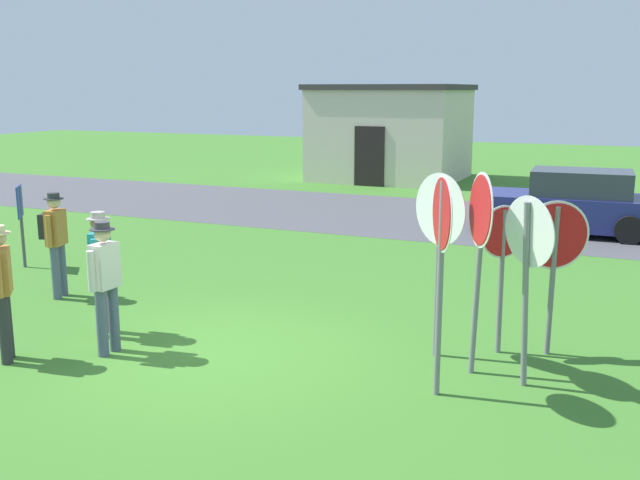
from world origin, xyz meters
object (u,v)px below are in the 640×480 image
object	(u,v)px
stop_sign_rear_right	(554,251)
person_near_signs	(101,266)
parked_car_on_street	(572,204)
person_with_sunhat	(0,284)
stop_sign_leaning_right	(441,245)
person_in_teal	(105,280)
stop_sign_center_cluster	(502,254)
stop_sign_nearest	(479,236)
info_panel_leftmost	(21,212)
stop_sign_far_back	(528,257)
person_holding_notes	(55,237)
stop_sign_tallest	(439,231)

from	to	relation	value
stop_sign_rear_right	person_near_signs	world-z (taller)	stop_sign_rear_right
parked_car_on_street	person_near_signs	bearing A→B (deg)	-116.97
parked_car_on_street	person_with_sunhat	distance (m)	12.99
person_near_signs	person_with_sunhat	world-z (taller)	same
stop_sign_leaning_right	person_in_teal	world-z (taller)	stop_sign_leaning_right
stop_sign_rear_right	stop_sign_center_cluster	distance (m)	0.64
parked_car_on_street	stop_sign_center_cluster	distance (m)	8.85
stop_sign_nearest	info_panel_leftmost	size ratio (longest dim) A/B	1.55
stop_sign_far_back	person_holding_notes	xyz separation A→B (m)	(-7.55, 0.68, -0.52)
person_near_signs	stop_sign_tallest	bearing A→B (deg)	13.41
person_in_teal	info_panel_leftmost	distance (m)	5.53
person_in_teal	stop_sign_center_cluster	bearing A→B (deg)	24.35
stop_sign_rear_right	stop_sign_center_cluster	bearing A→B (deg)	-164.25
stop_sign_leaning_right	stop_sign_tallest	size ratio (longest dim) A/B	1.05
info_panel_leftmost	stop_sign_far_back	bearing A→B (deg)	-11.68
stop_sign_far_back	stop_sign_leaning_right	distance (m)	1.06
stop_sign_far_back	person_near_signs	bearing A→B (deg)	-174.95
info_panel_leftmost	stop_sign_rear_right	bearing A→B (deg)	-4.72
parked_car_on_street	stop_sign_far_back	xyz separation A→B (m)	(0.36, -9.84, 0.84)
person_near_signs	person_with_sunhat	xyz separation A→B (m)	(-0.45, -1.32, 0.03)
stop_sign_center_cluster	person_holding_notes	bearing A→B (deg)	-177.29
person_near_signs	person_holding_notes	bearing A→B (deg)	148.70
parked_car_on_street	stop_sign_nearest	distance (m)	9.71
stop_sign_nearest	person_in_teal	size ratio (longest dim) A/B	1.40
stop_sign_far_back	person_in_teal	xyz separation A→B (m)	(-5.06, -1.07, -0.54)
stop_sign_nearest	person_near_signs	world-z (taller)	stop_sign_nearest
person_with_sunhat	stop_sign_rear_right	bearing A→B (deg)	25.71
stop_sign_nearest	person_holding_notes	world-z (taller)	stop_sign_nearest
info_panel_leftmost	stop_sign_tallest	bearing A→B (deg)	-9.55
stop_sign_rear_right	person_near_signs	xyz separation A→B (m)	(-5.78, -1.68, -0.39)
stop_sign_rear_right	person_with_sunhat	distance (m)	6.93
parked_car_on_street	stop_sign_rear_right	xyz separation A→B (m)	(0.52, -8.66, 0.69)
stop_sign_rear_right	person_in_teal	distance (m)	5.70
person_holding_notes	person_in_teal	bearing A→B (deg)	-35.09
stop_sign_far_back	person_near_signs	distance (m)	5.67
parked_car_on_street	person_holding_notes	size ratio (longest dim) A/B	2.53
stop_sign_tallest	person_holding_notes	distance (m)	6.42
parked_car_on_street	info_panel_leftmost	world-z (taller)	info_panel_leftmost
parked_car_on_street	stop_sign_nearest	bearing A→B (deg)	-91.35
person_with_sunhat	info_panel_leftmost	world-z (taller)	person_with_sunhat
stop_sign_nearest	person_near_signs	bearing A→B (deg)	-172.29
stop_sign_far_back	stop_sign_rear_right	world-z (taller)	stop_sign_far_back
stop_sign_far_back	stop_sign_leaning_right	size ratio (longest dim) A/B	0.90
stop_sign_leaning_right	stop_sign_center_cluster	xyz separation A→B (m)	(0.38, 1.64, -0.41)
stop_sign_far_back	stop_sign_nearest	xyz separation A→B (m)	(-0.59, 0.19, 0.17)
stop_sign_tallest	person_in_teal	world-z (taller)	stop_sign_tallest
person_with_sunhat	person_near_signs	bearing A→B (deg)	71.04
person_holding_notes	person_near_signs	distance (m)	2.26
parked_car_on_street	person_with_sunhat	world-z (taller)	person_with_sunhat
stop_sign_far_back	person_in_teal	bearing A→B (deg)	-168.02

